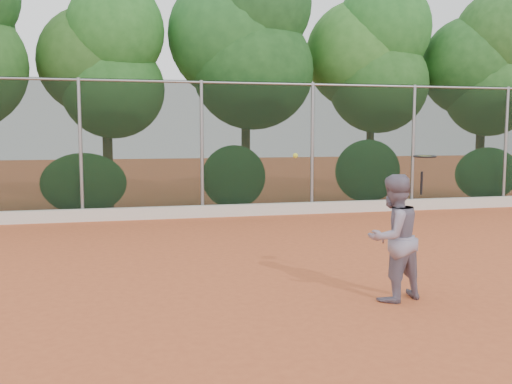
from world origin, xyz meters
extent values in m
plane|color=#C75A2F|center=(0.00, 0.00, 0.00)|extent=(80.00, 80.00, 0.00)
cube|color=silver|center=(0.00, 6.82, 0.15)|extent=(24.00, 0.20, 0.30)
imported|color=gray|center=(1.36, -0.99, 0.83)|extent=(0.96, 0.85, 1.65)
cube|color=black|center=(0.00, 7.00, 1.75)|extent=(24.00, 0.01, 3.50)
cylinder|color=gray|center=(0.00, 7.00, 3.45)|extent=(24.00, 0.06, 0.06)
cylinder|color=gray|center=(-3.00, 7.00, 1.75)|extent=(0.09, 0.09, 3.50)
cylinder|color=gray|center=(0.00, 7.00, 1.75)|extent=(0.09, 0.09, 3.50)
cylinder|color=gray|center=(3.00, 7.00, 1.75)|extent=(0.09, 0.09, 3.50)
cylinder|color=gray|center=(6.00, 7.00, 1.75)|extent=(0.09, 0.09, 3.50)
cylinder|color=gray|center=(9.00, 7.00, 1.75)|extent=(0.09, 0.09, 3.50)
cylinder|color=#442F1A|center=(-2.40, 9.30, 1.20)|extent=(0.28, 0.28, 2.40)
ellipsoid|color=#20541D|center=(-2.20, 9.20, 3.40)|extent=(2.90, 2.40, 2.80)
ellipsoid|color=#254F1B|center=(-2.70, 9.50, 4.20)|extent=(3.20, 2.70, 3.10)
ellipsoid|color=#215F20|center=(-2.10, 9.00, 5.00)|extent=(2.70, 2.30, 2.90)
cylinder|color=#402A18|center=(1.60, 9.00, 1.50)|extent=(0.26, 0.26, 3.00)
ellipsoid|color=#286125|center=(1.80, 8.90, 4.00)|extent=(3.60, 3.00, 3.50)
ellipsoid|color=#2C752D|center=(1.30, 9.20, 5.00)|extent=(3.90, 3.20, 3.80)
ellipsoid|color=#256227|center=(1.90, 8.80, 5.90)|extent=(3.20, 2.70, 3.30)
cylinder|color=#402918|center=(5.70, 9.20, 1.35)|extent=(0.24, 0.24, 2.70)
ellipsoid|color=#20501B|center=(5.90, 9.10, 3.70)|extent=(3.20, 2.70, 3.10)
ellipsoid|color=#296221|center=(5.40, 9.40, 4.60)|extent=(3.50, 2.90, 3.40)
ellipsoid|color=#205D21|center=(6.00, 9.00, 5.40)|extent=(3.00, 2.50, 3.10)
cylinder|color=#3E2418|center=(9.40, 8.80, 1.25)|extent=(0.28, 0.28, 2.50)
ellipsoid|color=#336D29|center=(9.60, 8.70, 3.50)|extent=(3.00, 2.50, 2.90)
ellipsoid|color=#2E6928|center=(9.10, 9.00, 4.30)|extent=(3.30, 2.80, 3.20)
ellipsoid|color=#326A28|center=(9.70, 8.60, 5.10)|extent=(2.80, 2.40, 3.00)
ellipsoid|color=#316E2A|center=(-3.00, 7.80, 0.85)|extent=(2.20, 1.16, 1.60)
ellipsoid|color=#286526|center=(1.00, 7.80, 0.95)|extent=(1.80, 1.04, 1.76)
ellipsoid|color=#296D2C|center=(5.00, 7.80, 1.05)|extent=(2.00, 1.10, 1.84)
ellipsoid|color=#2C732D|center=(9.00, 7.80, 0.90)|extent=(2.16, 1.12, 1.64)
cylinder|color=black|center=(1.75, -0.96, 1.53)|extent=(0.04, 0.04, 0.30)
torus|color=black|center=(1.75, -1.02, 1.88)|extent=(0.32, 0.32, 0.03)
cylinder|color=#CAD940|center=(1.75, -1.02, 1.88)|extent=(0.27, 0.27, 0.01)
sphere|color=#CBD530|center=(0.17, -0.52, 1.88)|extent=(0.07, 0.07, 0.07)
camera|label=1|loc=(-2.07, -7.65, 2.19)|focal=40.00mm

